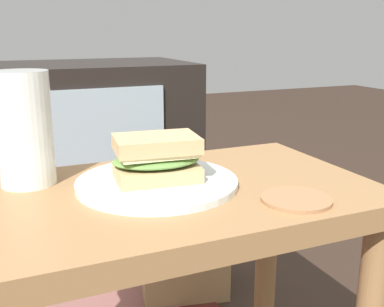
{
  "coord_description": "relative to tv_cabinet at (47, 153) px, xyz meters",
  "views": [
    {
      "loc": [
        -0.25,
        -0.6,
        0.69
      ],
      "look_at": [
        0.01,
        0.0,
        0.51
      ],
      "focal_mm": 43.02,
      "sensor_mm": 36.0,
      "label": 1
    }
  ],
  "objects": [
    {
      "name": "sandwich_front",
      "position": [
        0.07,
        -0.93,
        0.21
      ],
      "size": [
        0.14,
        0.1,
        0.07
      ],
      "color": "tan",
      "rests_on": "plate"
    },
    {
      "name": "beer_glass",
      "position": [
        -0.11,
        -0.84,
        0.25
      ],
      "size": [
        0.08,
        0.08,
        0.17
      ],
      "color": "silver",
      "rests_on": "side_table"
    },
    {
      "name": "plate",
      "position": [
        0.07,
        -0.93,
        0.17
      ],
      "size": [
        0.24,
        0.24,
        0.01
      ],
      "primitive_type": "cylinder",
      "color": "silver",
      "rests_on": "side_table"
    },
    {
      "name": "tv_cabinet",
      "position": [
        0.0,
        0.0,
        0.0
      ],
      "size": [
        0.96,
        0.46,
        0.58
      ],
      "color": "black",
      "rests_on": "ground"
    },
    {
      "name": "paper_bag",
      "position": [
        0.28,
        -0.51,
        -0.13
      ],
      "size": [
        0.25,
        0.22,
        0.33
      ],
      "color": "tan",
      "rests_on": "ground"
    },
    {
      "name": "side_table",
      "position": [
        0.1,
        -0.95,
        0.08
      ],
      "size": [
        0.56,
        0.36,
        0.46
      ],
      "color": "olive",
      "rests_on": "ground"
    },
    {
      "name": "coaster",
      "position": [
        0.22,
        -1.06,
        0.17
      ],
      "size": [
        0.1,
        0.1,
        0.01
      ],
      "primitive_type": "cylinder",
      "color": "#996B47",
      "rests_on": "side_table"
    }
  ]
}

